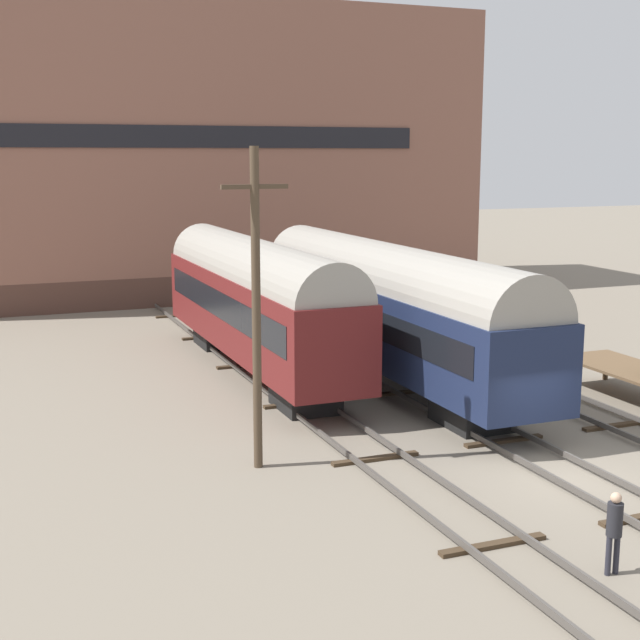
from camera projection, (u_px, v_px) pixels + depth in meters
The scene contains 8 objects.
ground_plane at pixel (567, 476), 23.63m from camera, with size 200.00×200.00×0.00m, color slate.
track_left at pixel (427, 493), 22.07m from camera, with size 2.60×60.00×0.26m.
track_middle at pixel (567, 471), 23.60m from camera, with size 2.60×60.00×0.26m.
train_car_maroon at pixel (255, 297), 34.26m from camera, with size 2.91×16.59×5.24m.
train_car_navy at pixel (387, 304), 33.12m from camera, with size 3.13×18.91×5.18m.
person_worker at pixel (614, 525), 17.92m from camera, with size 0.32×0.32×1.76m.
utility_pole at pixel (256, 306), 23.51m from camera, with size 1.80×0.24×8.62m.
warehouse_building at pixel (196, 153), 53.97m from camera, with size 33.60×10.61×16.97m.
Camera 1 is at (-14.40, -18.44, 8.42)m, focal length 50.00 mm.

